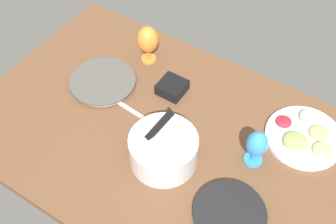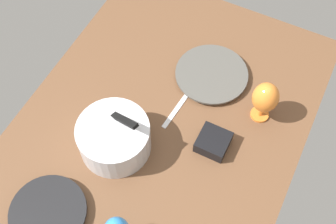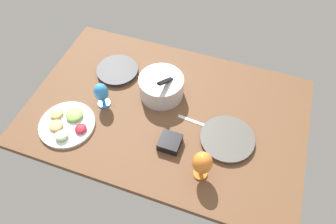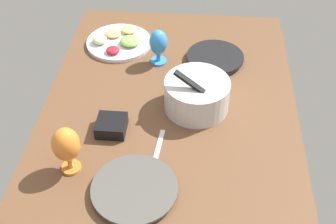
{
  "view_description": "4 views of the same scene",
  "coord_description": "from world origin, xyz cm",
  "px_view_note": "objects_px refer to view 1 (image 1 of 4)",
  "views": [
    {
      "loc": [
        -58.14,
        87.54,
        142.41
      ],
      "look_at": [
        2.64,
        -6.91,
        4.92
      ],
      "focal_mm": 46.27,
      "sensor_mm": 36.0,
      "label": 1
    },
    {
      "loc": [
        -62.45,
        -38.71,
        145.21
      ],
      "look_at": [
        12.52,
        -1.27,
        4.92
      ],
      "focal_mm": 46.52,
      "sensor_mm": 36.0,
      "label": 2
    },
    {
      "loc": [
        36.31,
        -100.28,
        145.04
      ],
      "look_at": [
        2.72,
        -4.32,
        4.92
      ],
      "focal_mm": 33.0,
      "sensor_mm": 36.0,
      "label": 3
    },
    {
      "loc": [
        127.05,
        10.86,
        121.53
      ],
      "look_at": [
        2.66,
        -0.02,
        4.92
      ],
      "focal_mm": 46.92,
      "sensor_mm": 36.0,
      "label": 4
    }
  ],
  "objects_px": {
    "dinner_plate_left": "(229,214)",
    "square_bowl_black": "(172,87)",
    "hurricane_glass_orange": "(148,40)",
    "dinner_plate_right": "(103,82)",
    "fruit_platter": "(304,136)",
    "hurricane_glass_blue": "(257,145)",
    "mixing_bowl": "(163,149)"
  },
  "relations": [
    {
      "from": "mixing_bowl",
      "to": "square_bowl_black",
      "type": "height_order",
      "value": "mixing_bowl"
    },
    {
      "from": "mixing_bowl",
      "to": "fruit_platter",
      "type": "xyz_separation_m",
      "value": [
        -0.42,
        -0.39,
        -0.05
      ]
    },
    {
      "from": "hurricane_glass_orange",
      "to": "square_bowl_black",
      "type": "height_order",
      "value": "hurricane_glass_orange"
    },
    {
      "from": "dinner_plate_right",
      "to": "fruit_platter",
      "type": "relative_size",
      "value": 0.94
    },
    {
      "from": "dinner_plate_right",
      "to": "mixing_bowl",
      "type": "height_order",
      "value": "mixing_bowl"
    },
    {
      "from": "square_bowl_black",
      "to": "dinner_plate_right",
      "type": "bearing_deg",
      "value": 24.57
    },
    {
      "from": "mixing_bowl",
      "to": "square_bowl_black",
      "type": "distance_m",
      "value": 0.36
    },
    {
      "from": "dinner_plate_left",
      "to": "square_bowl_black",
      "type": "xyz_separation_m",
      "value": [
        0.49,
        -0.39,
        0.01
      ]
    },
    {
      "from": "hurricane_glass_orange",
      "to": "hurricane_glass_blue",
      "type": "bearing_deg",
      "value": 159.62
    },
    {
      "from": "dinner_plate_right",
      "to": "hurricane_glass_blue",
      "type": "height_order",
      "value": "hurricane_glass_blue"
    },
    {
      "from": "mixing_bowl",
      "to": "dinner_plate_left",
      "type": "bearing_deg",
      "value": 167.17
    },
    {
      "from": "dinner_plate_right",
      "to": "fruit_platter",
      "type": "distance_m",
      "value": 0.89
    },
    {
      "from": "hurricane_glass_blue",
      "to": "square_bowl_black",
      "type": "height_order",
      "value": "hurricane_glass_blue"
    },
    {
      "from": "dinner_plate_left",
      "to": "mixing_bowl",
      "type": "relative_size",
      "value": 1.0
    },
    {
      "from": "dinner_plate_left",
      "to": "hurricane_glass_orange",
      "type": "relative_size",
      "value": 1.38
    },
    {
      "from": "dinner_plate_right",
      "to": "mixing_bowl",
      "type": "xyz_separation_m",
      "value": [
        -0.45,
        0.19,
        0.06
      ]
    },
    {
      "from": "dinner_plate_right",
      "to": "hurricane_glass_orange",
      "type": "xyz_separation_m",
      "value": [
        -0.08,
        -0.24,
        0.11
      ]
    },
    {
      "from": "dinner_plate_left",
      "to": "dinner_plate_right",
      "type": "distance_m",
      "value": 0.82
    },
    {
      "from": "dinner_plate_left",
      "to": "hurricane_glass_blue",
      "type": "height_order",
      "value": "hurricane_glass_blue"
    },
    {
      "from": "dinner_plate_left",
      "to": "square_bowl_black",
      "type": "bearing_deg",
      "value": -38.82
    },
    {
      "from": "dinner_plate_right",
      "to": "hurricane_glass_orange",
      "type": "distance_m",
      "value": 0.28
    },
    {
      "from": "dinner_plate_left",
      "to": "square_bowl_black",
      "type": "relative_size",
      "value": 2.33
    },
    {
      "from": "dinner_plate_left",
      "to": "fruit_platter",
      "type": "bearing_deg",
      "value": -101.56
    },
    {
      "from": "dinner_plate_left",
      "to": "mixing_bowl",
      "type": "distance_m",
      "value": 0.34
    },
    {
      "from": "mixing_bowl",
      "to": "hurricane_glass_orange",
      "type": "height_order",
      "value": "mixing_bowl"
    },
    {
      "from": "square_bowl_black",
      "to": "hurricane_glass_orange",
      "type": "bearing_deg",
      "value": -28.73
    },
    {
      "from": "hurricane_glass_orange",
      "to": "fruit_platter",
      "type": "bearing_deg",
      "value": 177.17
    },
    {
      "from": "fruit_platter",
      "to": "square_bowl_black",
      "type": "distance_m",
      "value": 0.59
    },
    {
      "from": "hurricane_glass_blue",
      "to": "square_bowl_black",
      "type": "relative_size",
      "value": 1.49
    },
    {
      "from": "dinner_plate_right",
      "to": "fruit_platter",
      "type": "height_order",
      "value": "fruit_platter"
    },
    {
      "from": "dinner_plate_left",
      "to": "fruit_platter",
      "type": "height_order",
      "value": "fruit_platter"
    },
    {
      "from": "hurricane_glass_orange",
      "to": "square_bowl_black",
      "type": "distance_m",
      "value": 0.25
    }
  ]
}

